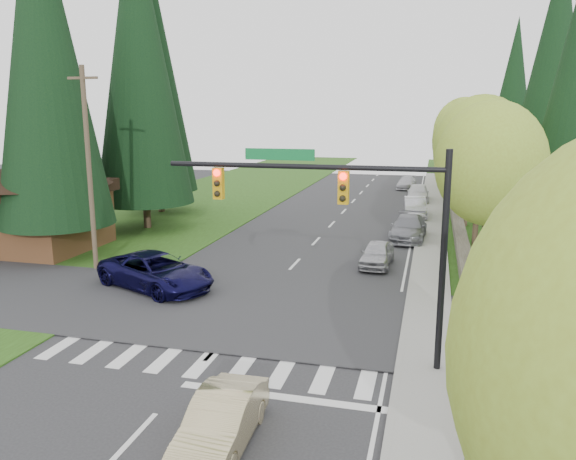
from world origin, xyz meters
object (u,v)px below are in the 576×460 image
at_px(sedan_champagne, 221,421).
at_px(parked_car_a, 377,254).
at_px(suv_navy, 156,272).
at_px(parked_car_b, 408,228).
at_px(parked_car_d, 418,193).
at_px(parked_car_e, 407,183).
at_px(parked_car_c, 415,207).

distance_m(sedan_champagne, parked_car_a, 17.19).
distance_m(suv_navy, parked_car_b, 16.75).
xyz_separation_m(suv_navy, parked_car_d, (10.64, 28.77, -0.01)).
bearing_deg(parked_car_a, parked_car_d, 89.17).
relative_size(parked_car_d, parked_car_e, 1.09).
relative_size(sedan_champagne, suv_navy, 0.67).
bearing_deg(sedan_champagne, parked_car_d, 83.32).
height_order(parked_car_a, parked_car_d, parked_car_d).
distance_m(suv_navy, parked_car_e, 38.37).
xyz_separation_m(parked_car_b, parked_car_d, (0.12, 15.74, 0.05)).
height_order(parked_car_b, parked_car_c, parked_car_c).
xyz_separation_m(parked_car_b, parked_car_e, (-1.28, 24.21, -0.12)).
bearing_deg(parked_car_c, suv_navy, -122.05).
relative_size(parked_car_b, parked_car_e, 1.19).
relative_size(suv_navy, parked_car_b, 1.14).
height_order(sedan_champagne, suv_navy, suv_navy).
distance_m(parked_car_c, parked_car_e, 16.31).
bearing_deg(sedan_champagne, parked_car_a, 81.60).
xyz_separation_m(parked_car_c, parked_car_d, (0.00, 7.78, 0.04)).
bearing_deg(parked_car_e, suv_navy, -100.24).
distance_m(sedan_champagne, suv_navy, 12.93).
relative_size(parked_car_a, parked_car_d, 0.80).
distance_m(parked_car_c, parked_car_d, 7.78).
height_order(parked_car_c, parked_car_d, parked_car_d).
relative_size(parked_car_c, parked_car_d, 0.98).
distance_m(sedan_champagne, parked_car_e, 47.98).
bearing_deg(suv_navy, parked_car_c, -3.17).
bearing_deg(sedan_champagne, suv_navy, 122.39).
distance_m(suv_navy, parked_car_c, 23.53).
xyz_separation_m(parked_car_a, parked_car_d, (1.40, 22.39, 0.16)).
bearing_deg(parked_car_e, parked_car_b, -83.27).
distance_m(parked_car_b, parked_car_d, 15.74).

